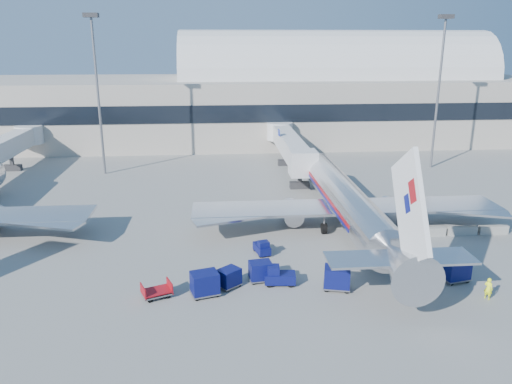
{
  "coord_description": "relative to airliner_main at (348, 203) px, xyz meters",
  "views": [
    {
      "loc": [
        -3.35,
        -43.41,
        18.84
      ],
      "look_at": [
        0.62,
        6.0,
        3.86
      ],
      "focal_mm": 35.0,
      "sensor_mm": 36.0,
      "label": 1
    }
  ],
  "objects": [
    {
      "name": "tug_right",
      "position": [
        3.12,
        -7.04,
        -2.23
      ],
      "size": [
        2.54,
        1.67,
        1.52
      ],
      "rotation": [
        0.0,
        0.0,
        -0.23
      ],
      "color": "#0A0E4D",
      "rests_on": "ground"
    },
    {
      "name": "cart_train_c",
      "position": [
        -14.5,
        -13.02,
        -1.92
      ],
      "size": [
        2.51,
        2.16,
        1.89
      ],
      "rotation": [
        0.0,
        0.0,
        0.28
      ],
      "color": "#0A0E4D",
      "rests_on": "ground"
    },
    {
      "name": "cart_open_red",
      "position": [
        -18.17,
        -13.05,
        -2.51
      ],
      "size": [
        2.6,
        2.25,
        0.59
      ],
      "rotation": [
        0.0,
        0.0,
        0.39
      ],
      "color": "slate",
      "rests_on": "ground"
    },
    {
      "name": "jetbridge_near",
      "position": [
        -2.4,
        26.3,
        1.0
      ],
      "size": [
        4.4,
        27.5,
        6.25
      ],
      "color": "silver",
      "rests_on": "ground"
    },
    {
      "name": "tug_left",
      "position": [
        -9.39,
        -5.6,
        -2.29
      ],
      "size": [
        1.58,
        2.34,
        1.39
      ],
      "rotation": [
        0.0,
        0.0,
        1.83
      ],
      "color": "#0A0E4D",
      "rests_on": "ground"
    },
    {
      "name": "barrier_mid",
      "position": [
        11.3,
        -2.51,
        -2.48
      ],
      "size": [
        3.0,
        0.55,
        0.9
      ],
      "primitive_type": "cube",
      "color": "#9E9E96",
      "rests_on": "ground"
    },
    {
      "name": "mast_west",
      "position": [
        -30.0,
        25.49,
        11.87
      ],
      "size": [
        2.0,
        1.2,
        22.6
      ],
      "color": "slate",
      "rests_on": "ground"
    },
    {
      "name": "cart_solo_near",
      "position": [
        -4.1,
        -12.84,
        -1.93
      ],
      "size": [
        2.44,
        2.08,
        1.86
      ],
      "rotation": [
        0.0,
        0.0,
        -0.24
      ],
      "color": "#0A0E4D",
      "rests_on": "ground"
    },
    {
      "name": "ramp_worker",
      "position": [
        6.99,
        -15.33,
        -2.05
      ],
      "size": [
        0.71,
        0.76,
        1.75
      ],
      "primitive_type": "imported",
      "rotation": [
        0.0,
        0.0,
        2.19
      ],
      "color": "#EAFF1A",
      "rests_on": "ground"
    },
    {
      "name": "cart_train_b",
      "position": [
        -12.6,
        -11.79,
        -2.1
      ],
      "size": [
        2.21,
        2.16,
        1.55
      ],
      "rotation": [
        0.0,
        0.0,
        0.69
      ],
      "color": "#0A0E4D",
      "rests_on": "ground"
    },
    {
      "name": "jetbridge_mid",
      "position": [
        -44.4,
        26.3,
        1.0
      ],
      "size": [
        4.4,
        27.5,
        6.25
      ],
      "color": "silver",
      "rests_on": "ground"
    },
    {
      "name": "cart_solo_far",
      "position": [
        5.88,
        -12.2,
        -1.93
      ],
      "size": [
        2.42,
        2.04,
        1.86
      ],
      "rotation": [
        0.0,
        0.0,
        0.22
      ],
      "color": "#0A0E4D",
      "rests_on": "ground"
    },
    {
      "name": "terminal",
      "position": [
        -23.6,
        51.46,
        4.6
      ],
      "size": [
        170.0,
        28.15,
        21.0
      ],
      "color": "#B2AA9E",
      "rests_on": "ground"
    },
    {
      "name": "airliner_main",
      "position": [
        0.0,
        0.0,
        0.0
      ],
      "size": [
        32.0,
        37.26,
        12.07
      ],
      "color": "silver",
      "rests_on": "ground"
    },
    {
      "name": "barrier_near",
      "position": [
        8.0,
        -2.51,
        -2.48
      ],
      "size": [
        3.0,
        0.55,
        0.9
      ],
      "primitive_type": "cube",
      "color": "#9E9E96",
      "rests_on": "ground"
    },
    {
      "name": "cart_train_a",
      "position": [
        -10.01,
        -10.94,
        -2.04
      ],
      "size": [
        2.07,
        1.7,
        1.65
      ],
      "rotation": [
        0.0,
        0.0,
        0.15
      ],
      "color": "#0A0E4D",
      "rests_on": "ground"
    },
    {
      "name": "ground",
      "position": [
        -10.0,
        -4.51,
        -2.93
      ],
      "size": [
        260.0,
        260.0,
        0.0
      ],
      "primitive_type": "plane",
      "color": "gray",
      "rests_on": "ground"
    },
    {
      "name": "tug_lead",
      "position": [
        -8.6,
        -11.69,
        -2.19
      ],
      "size": [
        2.56,
        1.41,
        1.61
      ],
      "rotation": [
        0.0,
        0.0,
        -0.07
      ],
      "color": "#0A0E4D",
      "rests_on": "ground"
    },
    {
      "name": "mast_east",
      "position": [
        20.0,
        25.49,
        11.87
      ],
      "size": [
        2.0,
        1.2,
        22.6
      ],
      "color": "slate",
      "rests_on": "ground"
    },
    {
      "name": "barrier_far",
      "position": [
        14.6,
        -2.51,
        -2.48
      ],
      "size": [
        3.0,
        0.55,
        0.9
      ],
      "primitive_type": "cube",
      "color": "#9E9E96",
      "rests_on": "ground"
    }
  ]
}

